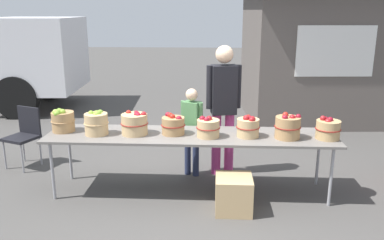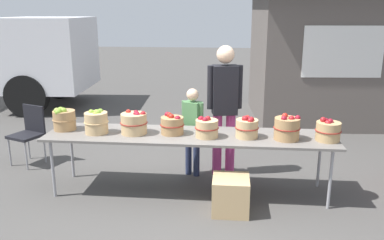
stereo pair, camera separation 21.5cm
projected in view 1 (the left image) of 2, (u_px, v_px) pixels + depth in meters
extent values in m
plane|color=#474442|center=(191.00, 191.00, 5.07)|extent=(40.00, 40.00, 0.00)
cube|color=slate|center=(191.00, 136.00, 4.87)|extent=(3.50, 0.76, 0.03)
cylinder|color=#99999E|center=(52.00, 171.00, 4.77)|extent=(0.04, 0.04, 0.72)
cylinder|color=#99999E|center=(331.00, 177.00, 4.60)|extent=(0.04, 0.04, 0.72)
cylinder|color=#99999E|center=(70.00, 154.00, 5.34)|extent=(0.04, 0.04, 0.72)
cylinder|color=#99999E|center=(318.00, 158.00, 5.17)|extent=(0.04, 0.04, 0.72)
cylinder|color=#A87F51|center=(63.00, 122.00, 4.97)|extent=(0.27, 0.27, 0.25)
torus|color=#A87F51|center=(63.00, 121.00, 4.96)|extent=(0.29, 0.29, 0.01)
sphere|color=#8CB738|center=(59.00, 112.00, 4.93)|extent=(0.08, 0.08, 0.08)
sphere|color=#7AA833|center=(57.00, 114.00, 4.84)|extent=(0.07, 0.07, 0.07)
sphere|color=#8CB738|center=(63.00, 112.00, 4.89)|extent=(0.07, 0.07, 0.07)
sphere|color=#7AA833|center=(58.00, 113.00, 4.87)|extent=(0.08, 0.08, 0.08)
sphere|color=#9EC647|center=(56.00, 112.00, 4.88)|extent=(0.08, 0.08, 0.08)
sphere|color=#7AA833|center=(59.00, 111.00, 4.94)|extent=(0.08, 0.08, 0.08)
sphere|color=#8CB738|center=(62.00, 112.00, 4.92)|extent=(0.07, 0.07, 0.07)
cylinder|color=tan|center=(96.00, 124.00, 4.84)|extent=(0.28, 0.28, 0.26)
torus|color=tan|center=(96.00, 123.00, 4.84)|extent=(0.30, 0.30, 0.01)
sphere|color=#8CB738|center=(95.00, 115.00, 4.78)|extent=(0.06, 0.06, 0.06)
sphere|color=#8CB738|center=(96.00, 113.00, 4.83)|extent=(0.06, 0.06, 0.06)
sphere|color=#7AA833|center=(100.00, 113.00, 4.88)|extent=(0.07, 0.07, 0.07)
sphere|color=#8CB738|center=(98.00, 113.00, 4.82)|extent=(0.07, 0.07, 0.07)
sphere|color=#7AA833|center=(98.00, 114.00, 4.81)|extent=(0.08, 0.08, 0.08)
sphere|color=#8CB738|center=(91.00, 113.00, 4.83)|extent=(0.07, 0.07, 0.07)
cylinder|color=tan|center=(135.00, 124.00, 4.85)|extent=(0.31, 0.31, 0.25)
torus|color=maroon|center=(134.00, 123.00, 4.85)|extent=(0.33, 0.33, 0.01)
sphere|color=maroon|center=(137.00, 115.00, 4.80)|extent=(0.08, 0.08, 0.08)
sphere|color=#B22319|center=(129.00, 113.00, 4.89)|extent=(0.07, 0.07, 0.07)
sphere|color=maroon|center=(144.00, 114.00, 4.81)|extent=(0.07, 0.07, 0.07)
sphere|color=maroon|center=(136.00, 113.00, 4.92)|extent=(0.06, 0.06, 0.06)
sphere|color=maroon|center=(138.00, 116.00, 4.79)|extent=(0.07, 0.07, 0.07)
cylinder|color=#A87F51|center=(173.00, 126.00, 4.86)|extent=(0.28, 0.28, 0.21)
torus|color=maroon|center=(173.00, 125.00, 4.86)|extent=(0.30, 0.30, 0.01)
sphere|color=maroon|center=(172.00, 118.00, 4.84)|extent=(0.08, 0.08, 0.08)
sphere|color=maroon|center=(179.00, 119.00, 4.78)|extent=(0.07, 0.07, 0.07)
sphere|color=maroon|center=(168.00, 115.00, 4.90)|extent=(0.07, 0.07, 0.07)
sphere|color=#B22319|center=(172.00, 117.00, 4.81)|extent=(0.07, 0.07, 0.07)
sphere|color=#B22319|center=(170.00, 115.00, 4.85)|extent=(0.06, 0.06, 0.06)
cylinder|color=tan|center=(208.00, 128.00, 4.75)|extent=(0.27, 0.27, 0.21)
torus|color=maroon|center=(208.00, 127.00, 4.75)|extent=(0.29, 0.29, 0.01)
sphere|color=#B22319|center=(209.00, 120.00, 4.73)|extent=(0.07, 0.07, 0.07)
sphere|color=maroon|center=(209.00, 119.00, 4.73)|extent=(0.07, 0.07, 0.07)
sphere|color=#B22319|center=(209.00, 120.00, 4.77)|extent=(0.07, 0.07, 0.07)
sphere|color=maroon|center=(202.00, 119.00, 4.76)|extent=(0.08, 0.08, 0.08)
sphere|color=maroon|center=(207.00, 120.00, 4.70)|extent=(0.07, 0.07, 0.07)
cylinder|color=tan|center=(248.00, 128.00, 4.76)|extent=(0.26, 0.26, 0.22)
torus|color=maroon|center=(248.00, 127.00, 4.76)|extent=(0.28, 0.28, 0.01)
sphere|color=maroon|center=(252.00, 120.00, 4.66)|extent=(0.07, 0.07, 0.07)
sphere|color=maroon|center=(253.00, 119.00, 4.70)|extent=(0.07, 0.07, 0.07)
sphere|color=maroon|center=(246.00, 118.00, 4.71)|extent=(0.08, 0.08, 0.08)
sphere|color=#B22319|center=(248.00, 117.00, 4.78)|extent=(0.07, 0.07, 0.07)
sphere|color=maroon|center=(252.00, 119.00, 4.75)|extent=(0.07, 0.07, 0.07)
sphere|color=maroon|center=(250.00, 119.00, 4.77)|extent=(0.08, 0.08, 0.08)
cylinder|color=#A87F51|center=(288.00, 128.00, 4.70)|extent=(0.29, 0.29, 0.26)
torus|color=maroon|center=(288.00, 127.00, 4.69)|extent=(0.31, 0.31, 0.01)
sphere|color=maroon|center=(285.00, 118.00, 4.66)|extent=(0.06, 0.06, 0.06)
sphere|color=#B22319|center=(285.00, 117.00, 4.66)|extent=(0.07, 0.07, 0.07)
sphere|color=#B22319|center=(285.00, 115.00, 4.73)|extent=(0.07, 0.07, 0.07)
sphere|color=maroon|center=(292.00, 118.00, 4.64)|extent=(0.07, 0.07, 0.07)
sphere|color=maroon|center=(298.00, 117.00, 4.66)|extent=(0.07, 0.07, 0.07)
sphere|color=maroon|center=(285.00, 118.00, 4.61)|extent=(0.06, 0.06, 0.06)
cylinder|color=tan|center=(328.00, 130.00, 4.68)|extent=(0.28, 0.28, 0.22)
torus|color=maroon|center=(328.00, 129.00, 4.68)|extent=(0.30, 0.30, 0.01)
sphere|color=maroon|center=(330.00, 120.00, 4.66)|extent=(0.07, 0.07, 0.07)
sphere|color=maroon|center=(328.00, 122.00, 4.63)|extent=(0.08, 0.08, 0.08)
sphere|color=maroon|center=(323.00, 118.00, 4.68)|extent=(0.07, 0.07, 0.07)
sphere|color=maroon|center=(325.00, 119.00, 4.71)|extent=(0.07, 0.07, 0.07)
cylinder|color=#CC3F8C|center=(229.00, 143.00, 5.53)|extent=(0.13, 0.13, 0.86)
cylinder|color=#CC3F8C|center=(216.00, 144.00, 5.51)|extent=(0.13, 0.13, 0.86)
cube|color=black|center=(224.00, 90.00, 5.32)|extent=(0.36, 0.29, 0.65)
sphere|color=beige|center=(225.00, 54.00, 5.20)|extent=(0.23, 0.23, 0.23)
cylinder|color=black|center=(238.00, 87.00, 5.33)|extent=(0.09, 0.09, 0.58)
cylinder|color=black|center=(210.00, 87.00, 5.29)|extent=(0.09, 0.09, 0.58)
cylinder|color=#262D4C|center=(196.00, 155.00, 5.47)|extent=(0.09, 0.09, 0.59)
cylinder|color=#262D4C|center=(188.00, 154.00, 5.52)|extent=(0.09, 0.09, 0.59)
cube|color=#4C7F4C|center=(192.00, 118.00, 5.36)|extent=(0.27, 0.23, 0.44)
sphere|color=beige|center=(192.00, 95.00, 5.28)|extent=(0.16, 0.16, 0.16)
cylinder|color=#4C7F4C|center=(201.00, 117.00, 5.30)|extent=(0.06, 0.06, 0.40)
cylinder|color=#4C7F4C|center=(183.00, 115.00, 5.41)|extent=(0.06, 0.06, 0.40)
cube|color=silver|center=(37.00, 54.00, 9.08)|extent=(1.92, 2.20, 1.60)
cube|color=black|center=(74.00, 39.00, 9.00)|extent=(0.14, 1.76, 0.80)
cylinder|color=black|center=(48.00, 81.00, 10.21)|extent=(0.91, 0.33, 0.90)
cylinder|color=black|center=(17.00, 97.00, 8.38)|extent=(0.91, 0.33, 0.90)
cube|color=#59514C|center=(322.00, 55.00, 8.33)|extent=(3.16, 2.60, 2.60)
cube|color=white|center=(335.00, 51.00, 7.12)|extent=(1.40, 0.14, 0.90)
cube|color=black|center=(21.00, 138.00, 5.74)|extent=(0.52, 0.52, 0.04)
cube|color=black|center=(29.00, 120.00, 5.84)|extent=(0.38, 0.18, 0.40)
cylinder|color=gray|center=(5.00, 155.00, 5.72)|extent=(0.02, 0.02, 0.42)
cylinder|color=gray|center=(22.00, 159.00, 5.58)|extent=(0.02, 0.02, 0.42)
cylinder|color=gray|center=(23.00, 148.00, 6.02)|extent=(0.02, 0.02, 0.42)
cylinder|color=gray|center=(41.00, 151.00, 5.88)|extent=(0.02, 0.02, 0.42)
cube|color=tan|center=(234.00, 194.00, 4.52)|extent=(0.41, 0.41, 0.41)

